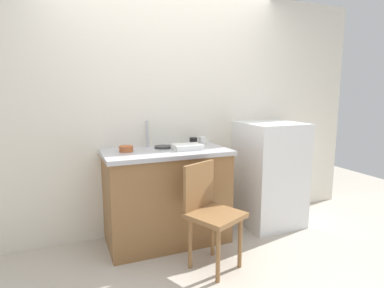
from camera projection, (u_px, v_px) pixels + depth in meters
ground_plane at (203, 271)px, 2.70m from camera, size 8.00×8.00×0.00m
back_wall at (165, 113)px, 3.40m from camera, size 4.80×0.10×2.53m
cabinet_base at (167, 198)px, 3.18m from camera, size 1.17×0.60×0.89m
countertop at (166, 152)px, 3.10m from camera, size 1.21×0.64×0.04m
faucet at (147, 134)px, 3.26m from camera, size 0.02×0.02×0.26m
refrigerator at (270, 174)px, 3.60m from camera, size 0.63×0.63×1.15m
chair at (210, 210)px, 2.71m from camera, size 0.53×0.53×0.89m
dish_tray at (187, 147)px, 3.13m from camera, size 0.28×0.20×0.05m
terracotta_bowl at (126, 149)px, 3.01m from camera, size 0.13×0.13×0.05m
hotplate at (163, 147)px, 3.20m from camera, size 0.17×0.17×0.02m
cup_white at (202, 141)px, 3.42m from camera, size 0.07×0.07×0.08m
cup_black at (193, 141)px, 3.36m from camera, size 0.08×0.08×0.08m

